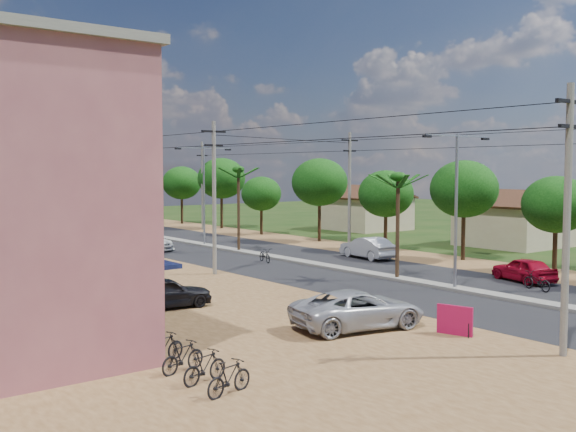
% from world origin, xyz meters
% --- Properties ---
extents(ground, '(160.00, 160.00, 0.00)m').
position_xyz_m(ground, '(0.00, 0.00, 0.00)').
color(ground, black).
rests_on(ground, ground).
extents(road, '(12.00, 110.00, 0.04)m').
position_xyz_m(road, '(0.00, 15.00, 0.02)').
color(road, black).
rests_on(road, ground).
extents(median, '(1.00, 90.00, 0.18)m').
position_xyz_m(median, '(0.00, 18.00, 0.09)').
color(median, '#605E56').
rests_on(median, ground).
extents(dirt_lot_west, '(18.00, 46.00, 0.04)m').
position_xyz_m(dirt_lot_west, '(-15.00, 8.00, 0.02)').
color(dirt_lot_west, brown).
rests_on(dirt_lot_west, ground).
extents(dirt_shoulder_east, '(5.00, 90.00, 0.03)m').
position_xyz_m(dirt_shoulder_east, '(8.50, 15.00, 0.01)').
color(dirt_shoulder_east, brown).
rests_on(dirt_shoulder_east, ground).
extents(shophouse_pink, '(9.00, 6.40, 10.30)m').
position_xyz_m(shophouse_pink, '(-21.98, 0.00, 5.16)').
color(shophouse_pink, '#86444C').
rests_on(shophouse_pink, ground).
extents(house_east_near, '(7.60, 7.50, 4.60)m').
position_xyz_m(house_east_near, '(20.00, 10.00, 2.39)').
color(house_east_near, tan).
rests_on(house_east_near, ground).
extents(house_east_far, '(7.60, 7.50, 4.60)m').
position_xyz_m(house_east_far, '(21.00, 28.00, 2.39)').
color(house_east_far, tan).
rests_on(house_east_far, ground).
extents(tree_east_b, '(4.00, 4.00, 5.83)m').
position_xyz_m(tree_east_b, '(9.30, 0.00, 4.11)').
color(tree_east_b, black).
rests_on(tree_east_b, ground).
extents(tree_east_c, '(4.60, 4.60, 6.83)m').
position_xyz_m(tree_east_c, '(9.70, 7.00, 4.86)').
color(tree_east_c, black).
rests_on(tree_east_c, ground).
extents(tree_east_d, '(4.20, 4.20, 6.13)m').
position_xyz_m(tree_east_d, '(9.40, 14.00, 4.34)').
color(tree_east_d, black).
rests_on(tree_east_d, ground).
extents(tree_east_e, '(4.80, 4.80, 7.14)m').
position_xyz_m(tree_east_e, '(9.60, 22.00, 5.09)').
color(tree_east_e, black).
rests_on(tree_east_e, ground).
extents(tree_east_f, '(3.80, 3.80, 5.52)m').
position_xyz_m(tree_east_f, '(9.20, 30.00, 3.89)').
color(tree_east_f, black).
rests_on(tree_east_f, ground).
extents(tree_east_g, '(5.00, 5.00, 7.38)m').
position_xyz_m(tree_east_g, '(9.80, 38.00, 5.24)').
color(tree_east_g, black).
rests_on(tree_east_g, ground).
extents(tree_east_h, '(4.40, 4.40, 6.52)m').
position_xyz_m(tree_east_h, '(9.50, 46.00, 4.64)').
color(tree_east_h, black).
rests_on(tree_east_h, ground).
extents(palm_median_near, '(2.00, 2.00, 6.15)m').
position_xyz_m(palm_median_near, '(0.00, 4.00, 5.54)').
color(palm_median_near, black).
rests_on(palm_median_near, ground).
extents(palm_median_mid, '(2.00, 2.00, 6.55)m').
position_xyz_m(palm_median_mid, '(0.00, 20.00, 5.90)').
color(palm_median_mid, black).
rests_on(palm_median_mid, ground).
extents(palm_median_far, '(2.00, 2.00, 5.85)m').
position_xyz_m(palm_median_far, '(0.00, 36.00, 5.26)').
color(palm_median_far, black).
rests_on(palm_median_far, ground).
extents(streetlight_near, '(5.10, 0.18, 8.00)m').
position_xyz_m(streetlight_near, '(0.00, 0.00, 4.79)').
color(streetlight_near, gray).
rests_on(streetlight_near, ground).
extents(streetlight_mid, '(5.10, 0.18, 8.00)m').
position_xyz_m(streetlight_mid, '(0.00, 25.00, 4.79)').
color(streetlight_mid, gray).
rests_on(streetlight_mid, ground).
extents(streetlight_far, '(5.10, 0.18, 8.00)m').
position_xyz_m(streetlight_far, '(0.00, 50.00, 4.79)').
color(streetlight_far, gray).
rests_on(streetlight_far, ground).
extents(utility_pole_w_a, '(1.60, 0.24, 9.00)m').
position_xyz_m(utility_pole_w_a, '(-7.00, -10.00, 4.76)').
color(utility_pole_w_a, '#605E56').
rests_on(utility_pole_w_a, ground).
extents(utility_pole_w_b, '(1.60, 0.24, 9.00)m').
position_xyz_m(utility_pole_w_b, '(-7.00, 12.00, 4.76)').
color(utility_pole_w_b, '#605E56').
rests_on(utility_pole_w_b, ground).
extents(utility_pole_w_c, '(1.60, 0.24, 9.00)m').
position_xyz_m(utility_pole_w_c, '(-7.00, 34.00, 4.76)').
color(utility_pole_w_c, '#605E56').
rests_on(utility_pole_w_c, ground).
extents(utility_pole_w_d, '(1.60, 0.24, 9.00)m').
position_xyz_m(utility_pole_w_d, '(-7.00, 55.00, 4.76)').
color(utility_pole_w_d, '#605E56').
rests_on(utility_pole_w_d, ground).
extents(utility_pole_e_b, '(1.60, 0.24, 9.00)m').
position_xyz_m(utility_pole_e_b, '(7.50, 16.00, 4.76)').
color(utility_pole_e_b, '#605E56').
rests_on(utility_pole_e_b, ground).
extents(utility_pole_e_c, '(1.60, 0.24, 9.00)m').
position_xyz_m(utility_pole_e_c, '(7.50, 38.00, 4.76)').
color(utility_pole_e_c, '#605E56').
rests_on(utility_pole_e_c, ground).
extents(car_red_near, '(2.65, 4.27, 1.35)m').
position_xyz_m(car_red_near, '(5.00, -0.73, 0.68)').
color(car_red_near, maroon).
rests_on(car_red_near, ground).
extents(car_silver_mid, '(2.08, 4.68, 1.49)m').
position_xyz_m(car_silver_mid, '(5.00, 11.46, 0.75)').
color(car_silver_mid, '#A5A7AD').
rests_on(car_silver_mid, ground).
extents(car_white_far, '(3.31, 5.27, 1.42)m').
position_xyz_m(car_white_far, '(-5.00, 25.27, 0.71)').
color(car_white_far, silver).
rests_on(car_white_far, ground).
extents(car_parked_silver, '(5.73, 3.50, 1.48)m').
position_xyz_m(car_parked_silver, '(-9.69, -3.02, 0.74)').
color(car_parked_silver, '#A5A7AD').
rests_on(car_parked_silver, ground).
extents(car_parked_dark, '(4.27, 2.06, 1.41)m').
position_xyz_m(car_parked_dark, '(-13.88, 4.95, 0.70)').
color(car_parked_dark, black).
rests_on(car_parked_dark, ground).
extents(moto_rider_east, '(1.13, 1.95, 0.97)m').
position_xyz_m(moto_rider_east, '(3.16, -2.68, 0.48)').
color(moto_rider_east, black).
rests_on(moto_rider_east, ground).
extents(moto_rider_west_a, '(1.07, 1.91, 0.95)m').
position_xyz_m(moto_rider_west_a, '(-1.73, 14.25, 0.48)').
color(moto_rider_west_a, black).
rests_on(moto_rider_west_a, ground).
extents(moto_rider_west_b, '(0.87, 1.91, 1.11)m').
position_xyz_m(moto_rider_west_b, '(-5.00, 36.19, 0.55)').
color(moto_rider_west_b, black).
rests_on(moto_rider_west_b, ground).
extents(roadside_sign, '(0.50, 1.34, 1.15)m').
position_xyz_m(roadside_sign, '(-7.59, -6.00, 0.57)').
color(roadside_sign, '#A30F3F').
rests_on(roadside_sign, ground).
extents(parked_scooter_row, '(1.73, 8.63, 1.00)m').
position_xyz_m(parked_scooter_row, '(-17.85, -2.56, 0.50)').
color(parked_scooter_row, black).
rests_on(parked_scooter_row, ground).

